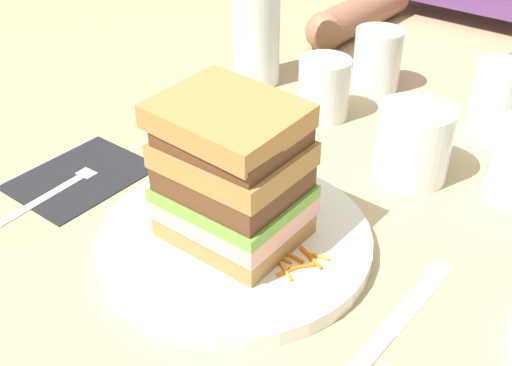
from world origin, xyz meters
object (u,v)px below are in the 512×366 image
(empty_tumbler_1, at_px, (324,88))
(juice_glass, at_px, (413,146))
(sandwich, at_px, (233,174))
(knife, at_px, (388,332))
(napkin_dark, at_px, (81,176))
(fork, at_px, (64,183))
(empty_tumbler_2, at_px, (377,60))
(empty_tumbler_0, at_px, (497,101))
(main_plate, at_px, (236,239))

(empty_tumbler_1, bearing_deg, juice_glass, -20.83)
(sandwich, height_order, knife, sandwich)
(napkin_dark, xyz_separation_m, knife, (0.38, 0.01, 0.00))
(fork, height_order, empty_tumbler_1, empty_tumbler_1)
(juice_glass, height_order, empty_tumbler_2, empty_tumbler_2)
(empty_tumbler_2, bearing_deg, napkin_dark, -108.57)
(sandwich, relative_size, fork, 0.82)
(napkin_dark, height_order, empty_tumbler_1, empty_tumbler_1)
(empty_tumbler_1, bearing_deg, empty_tumbler_0, 24.80)
(main_plate, distance_m, empty_tumbler_1, 0.29)
(fork, bearing_deg, empty_tumbler_1, 68.31)
(main_plate, relative_size, knife, 1.29)
(knife, bearing_deg, empty_tumbler_0, 99.39)
(knife, distance_m, juice_glass, 0.24)
(juice_glass, xyz_separation_m, empty_tumbler_1, (-0.15, 0.06, 0.00))
(napkin_dark, bearing_deg, fork, -86.43)
(napkin_dark, relative_size, empty_tumbler_1, 1.81)
(fork, xyz_separation_m, empty_tumbler_2, (0.14, 0.43, 0.04))
(main_plate, distance_m, sandwich, 0.07)
(empty_tumbler_1, height_order, empty_tumbler_2, empty_tumbler_2)
(main_plate, height_order, knife, main_plate)
(empty_tumbler_0, bearing_deg, sandwich, -106.38)
(main_plate, height_order, fork, main_plate)
(main_plate, height_order, empty_tumbler_2, empty_tumbler_2)
(main_plate, bearing_deg, empty_tumbler_0, 73.68)
(napkin_dark, relative_size, juice_glass, 1.71)
(fork, relative_size, juice_glass, 2.00)
(sandwich, height_order, empty_tumbler_1, sandwich)
(fork, xyz_separation_m, juice_glass, (0.28, 0.26, 0.03))
(juice_glass, relative_size, empty_tumbler_2, 0.98)
(main_plate, relative_size, fork, 1.55)
(sandwich, relative_size, napkin_dark, 0.96)
(sandwich, relative_size, empty_tumbler_0, 1.47)
(empty_tumbler_0, xyz_separation_m, empty_tumbler_2, (-0.18, 0.03, -0.00))
(fork, height_order, juice_glass, juice_glass)
(sandwich, distance_m, empty_tumbler_1, 0.29)
(sandwich, bearing_deg, empty_tumbler_0, 73.62)
(main_plate, height_order, sandwich, sandwich)
(empty_tumbler_0, height_order, empty_tumbler_1, empty_tumbler_0)
(empty_tumbler_2, bearing_deg, sandwich, -79.37)
(main_plate, relative_size, empty_tumbler_2, 3.03)
(sandwich, distance_m, knife, 0.19)
(napkin_dark, distance_m, empty_tumbler_0, 0.50)
(main_plate, distance_m, empty_tumbler_0, 0.38)
(knife, bearing_deg, empty_tumbler_1, 131.87)
(fork, distance_m, empty_tumbler_1, 0.34)
(empty_tumbler_0, bearing_deg, empty_tumbler_1, -155.20)
(fork, bearing_deg, empty_tumbler_0, 51.91)
(knife, xyz_separation_m, empty_tumbler_2, (-0.24, 0.40, 0.04))
(sandwich, bearing_deg, empty_tumbler_1, 107.05)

